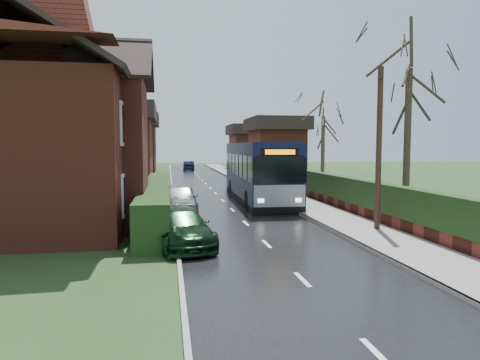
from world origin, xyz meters
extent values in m
plane|color=#2C481E|center=(0.00, 0.00, 0.00)|extent=(140.00, 140.00, 0.00)
cube|color=black|center=(0.00, 10.00, 0.01)|extent=(6.00, 100.00, 0.02)
cube|color=slate|center=(4.25, 10.00, 0.07)|extent=(2.50, 100.00, 0.14)
cube|color=gray|center=(3.05, 10.00, 0.07)|extent=(0.12, 100.00, 0.14)
cube|color=gray|center=(-3.05, 10.00, 0.05)|extent=(0.12, 100.00, 0.10)
cube|color=black|center=(-3.90, 5.00, 0.80)|extent=(1.20, 16.00, 1.60)
cube|color=brown|center=(5.80, 10.00, 0.30)|extent=(0.30, 50.00, 0.60)
cube|color=black|center=(5.80, 10.00, 1.20)|extent=(0.60, 50.00, 1.20)
cube|color=brown|center=(-9.00, 5.00, 3.00)|extent=(8.00, 14.00, 6.00)
cube|color=brown|center=(-5.50, 2.00, 3.00)|extent=(2.50, 4.00, 6.00)
cube|color=brown|center=(-8.00, 9.00, 9.20)|extent=(0.90, 1.40, 2.20)
cube|color=silver|center=(-4.95, 0.00, 1.60)|extent=(0.08, 1.20, 1.60)
cube|color=black|center=(-4.92, 0.00, 1.60)|extent=(0.03, 0.95, 1.35)
cube|color=silver|center=(-4.95, 0.00, 4.20)|extent=(0.08, 1.20, 1.60)
cube|color=black|center=(-4.92, 0.00, 4.20)|extent=(0.03, 0.95, 1.35)
cube|color=silver|center=(-4.95, 4.00, 1.60)|extent=(0.08, 1.20, 1.60)
cube|color=black|center=(-4.92, 4.00, 1.60)|extent=(0.03, 0.95, 1.35)
cube|color=silver|center=(-4.95, 4.00, 4.20)|extent=(0.08, 1.20, 1.60)
cube|color=black|center=(-4.92, 4.00, 4.20)|extent=(0.03, 0.95, 1.35)
cube|color=silver|center=(-4.95, 8.00, 1.60)|extent=(0.08, 1.20, 1.60)
cube|color=black|center=(-4.92, 8.00, 1.60)|extent=(0.03, 0.95, 1.35)
cube|color=silver|center=(-4.95, 8.00, 4.20)|extent=(0.08, 1.20, 1.60)
cube|color=black|center=(-4.92, 8.00, 4.20)|extent=(0.03, 0.95, 1.35)
cube|color=silver|center=(-4.95, 10.50, 1.60)|extent=(0.08, 1.20, 1.60)
cube|color=black|center=(-4.92, 10.50, 1.60)|extent=(0.03, 0.95, 1.35)
cube|color=silver|center=(-4.95, 10.50, 4.20)|extent=(0.08, 1.20, 1.60)
cube|color=black|center=(-4.92, 10.50, 4.20)|extent=(0.03, 0.95, 1.35)
cube|color=black|center=(2.20, 9.82, 0.99)|extent=(3.02, 11.88, 1.22)
cube|color=black|center=(2.20, 9.82, 2.24)|extent=(3.04, 11.88, 1.29)
cube|color=black|center=(2.20, 9.82, 3.24)|extent=(3.02, 11.88, 0.71)
cube|color=black|center=(2.20, 9.82, 0.19)|extent=(3.02, 11.88, 0.38)
cube|color=gray|center=(2.03, 3.97, 0.97)|extent=(2.58, 0.19, 1.07)
cube|color=black|center=(2.03, 3.94, 2.25)|extent=(2.42, 0.15, 1.40)
cube|color=black|center=(2.03, 3.94, 3.11)|extent=(1.88, 0.13, 0.38)
cube|color=#FF8C00|center=(2.03, 3.90, 3.11)|extent=(1.48, 0.08, 0.24)
cube|color=black|center=(2.03, 3.96, 0.24)|extent=(2.63, 0.22, 0.32)
cube|color=#FFF2CC|center=(1.09, 3.94, 0.75)|extent=(0.30, 0.06, 0.19)
cube|color=#FFF2CC|center=(2.97, 3.88, 0.75)|extent=(0.30, 0.06, 0.19)
cylinder|color=black|center=(0.88, 6.08, 0.52)|extent=(0.33, 1.04, 1.03)
cylinder|color=black|center=(3.30, 6.01, 0.52)|extent=(0.33, 1.04, 1.03)
cylinder|color=black|center=(1.10, 13.63, 0.52)|extent=(0.33, 1.04, 1.03)
cylinder|color=black|center=(3.52, 13.56, 0.52)|extent=(0.33, 1.04, 1.03)
imported|color=#B6B7BB|center=(-2.80, 5.14, 0.77)|extent=(1.92, 4.53, 1.53)
imported|color=black|center=(-2.90, -1.66, 0.63)|extent=(2.38, 4.53, 1.25)
imported|color=black|center=(-0.58, 43.14, 0.66)|extent=(1.45, 4.00, 1.31)
cylinder|color=slate|center=(3.20, 6.00, 1.24)|extent=(0.07, 0.07, 2.48)
cube|color=white|center=(3.20, 6.00, 2.30)|extent=(0.18, 0.37, 0.28)
cube|color=white|center=(3.20, 6.00, 1.95)|extent=(0.16, 0.33, 0.25)
cylinder|color=#301E15|center=(4.80, -0.62, 3.23)|extent=(0.22, 0.22, 6.45)
cube|color=#301E15|center=(4.80, -0.62, 5.99)|extent=(0.41, 0.78, 0.07)
cylinder|color=#34291F|center=(9.00, 4.41, 3.70)|extent=(0.36, 0.36, 7.40)
cylinder|color=#3D3124|center=(9.00, 16.74, 2.89)|extent=(0.31, 0.31, 5.78)
cylinder|color=#382C21|center=(-9.26, 10.26, 3.90)|extent=(0.36, 0.36, 7.81)
camera|label=1|loc=(-3.32, -16.20, 3.41)|focal=32.00mm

